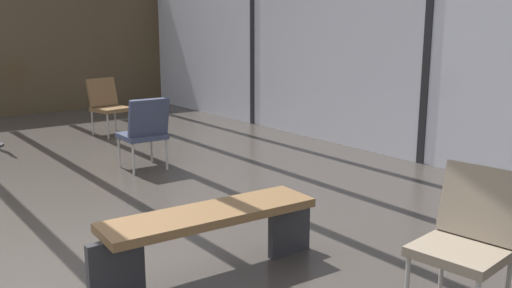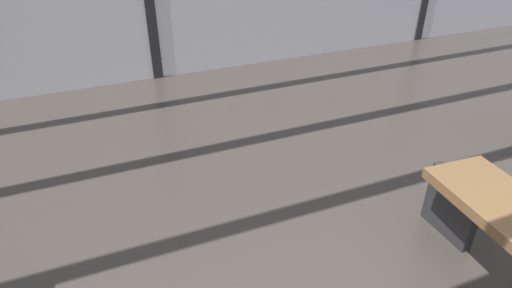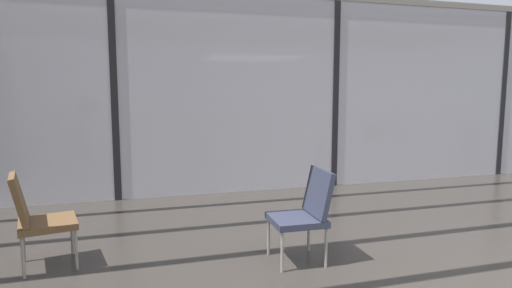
% 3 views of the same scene
% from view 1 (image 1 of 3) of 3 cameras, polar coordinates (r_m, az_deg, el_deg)
% --- Properties ---
extents(glass_curtain_wall, '(14.00, 0.08, 3.06)m').
position_cam_1_polar(glass_curtain_wall, '(7.04, 17.47, 10.32)').
color(glass_curtain_wall, silver).
rests_on(glass_curtain_wall, ground).
extents(window_mullion_0, '(0.10, 0.12, 3.06)m').
position_cam_1_polar(window_mullion_0, '(9.52, -0.15, 11.23)').
color(window_mullion_0, black).
rests_on(window_mullion_0, ground).
extents(window_mullion_1, '(0.10, 0.12, 3.06)m').
position_cam_1_polar(window_mullion_1, '(7.04, 17.47, 10.32)').
color(window_mullion_1, black).
rests_on(window_mullion_1, ground).
extents(lounge_chair_0, '(0.54, 0.58, 0.87)m').
position_cam_1_polar(lounge_chair_0, '(3.54, 21.00, -8.49)').
color(lounge_chair_0, '#7F705B').
rests_on(lounge_chair_0, ground).
extents(lounge_chair_2, '(0.61, 0.58, 0.87)m').
position_cam_1_polar(lounge_chair_2, '(8.97, -15.03, 4.12)').
color(lounge_chair_2, brown).
rests_on(lounge_chair_2, ground).
extents(lounge_chair_3, '(0.54, 0.49, 0.87)m').
position_cam_1_polar(lounge_chair_3, '(6.60, -11.36, 1.50)').
color(lounge_chair_3, '#33384C').
rests_on(lounge_chair_3, ground).
extents(waiting_bench, '(0.48, 1.70, 0.47)m').
position_cam_1_polar(waiting_bench, '(3.81, -4.68, -8.32)').
color(waiting_bench, brown).
rests_on(waiting_bench, ground).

